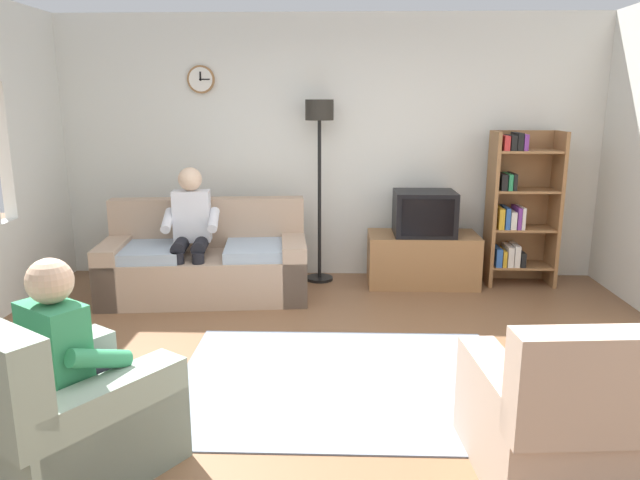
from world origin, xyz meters
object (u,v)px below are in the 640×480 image
tv (424,213)px  tv_stand (422,259)px  armchair_near_bookshelf (561,423)px  couch (206,264)px  person_on_couch (191,227)px  bookshelf (517,209)px  person_in_left_armchair (74,355)px  armchair_near_window (64,420)px  floor_lamp (319,141)px

tv → tv_stand: bearing=90.0°
armchair_near_bookshelf → tv: bearing=94.5°
couch → tv: 2.21m
tv → person_on_couch: person_on_couch is taller
bookshelf → person_in_left_armchair: bearing=-133.8°
bookshelf → armchair_near_bookshelf: 3.38m
bookshelf → person_on_couch: bookshelf is taller
bookshelf → person_on_couch: 3.23m
couch → armchair_near_bookshelf: (2.38, -2.76, -0.02)m
tv → person_in_left_armchair: (-2.16, -3.15, -0.14)m
armchair_near_window → person_on_couch: (-0.01, 2.71, 0.41)m
couch → armchair_near_window: 2.82m
tv_stand → armchair_near_bookshelf: 3.21m
floor_lamp → bookshelf: bearing=-0.8°
couch → person_in_left_armchair: (-0.04, -2.74, 0.29)m
armchair_near_window → couch: bearing=88.2°
person_in_left_armchair → tv: bearing=55.5°
armchair_near_bookshelf → person_in_left_armchair: size_ratio=0.84×
tv_stand → armchair_near_bookshelf: armchair_near_bookshelf is taller
couch → armchair_near_bookshelf: bearing=-49.3°
tv_stand → person_in_left_armchair: person_in_left_armchair is taller
person_on_couch → tv_stand: bearing=13.7°
bookshelf → person_in_left_armchair: (-3.11, -3.25, -0.17)m
tv → person_on_couch: size_ratio=0.48×
armchair_near_bookshelf → person_on_couch: (-2.48, 2.65, 0.41)m
tv_stand → armchair_near_bookshelf: bearing=-85.6°
tv → person_in_left_armchair: person_in_left_armchair is taller
couch → armchair_near_bookshelf: size_ratio=2.11×
floor_lamp → person_on_couch: floor_lamp is taller
armchair_near_window → person_in_left_armchair: 0.33m
bookshelf → person_on_couch: (-3.17, -0.61, -0.08)m
tv_stand → armchair_near_bookshelf: size_ratio=1.17×
floor_lamp → armchair_near_bookshelf: 3.73m
armchair_near_bookshelf → person_in_left_armchair: 2.43m
bookshelf → floor_lamp: bearing=179.2°
bookshelf → floor_lamp: (-2.00, 0.03, 0.67)m
floor_lamp → tv_stand: bearing=-5.4°
bookshelf → armchair_near_bookshelf: bearing=-102.0°
armchair_near_bookshelf → floor_lamp: bearing=111.6°
bookshelf → floor_lamp: size_ratio=0.84×
bookshelf → couch: bearing=-170.7°
couch → floor_lamp: (1.07, 0.53, 1.14)m
tv_stand → tv: (-0.00, -0.02, 0.48)m
person_on_couch → couch: bearing=47.3°
couch → bookshelf: bookshelf is taller
floor_lamp → person_in_left_armchair: size_ratio=1.65×
couch → armchair_near_window: same height
bookshelf → armchair_near_bookshelf: (-0.70, -3.27, -0.49)m
armchair_near_window → floor_lamp: bearing=70.9°
floor_lamp → person_in_left_armchair: (-1.11, -3.28, -0.85)m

